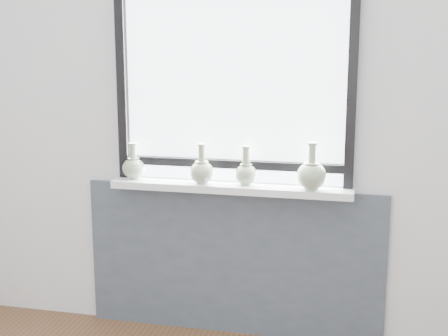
% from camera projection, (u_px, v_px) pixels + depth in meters
% --- Properties ---
extents(back_wall, '(3.60, 0.02, 2.60)m').
position_uv_depth(back_wall, '(235.00, 108.00, 3.39)').
color(back_wall, silver).
rests_on(back_wall, ground).
extents(apron_panel, '(1.70, 0.03, 0.86)m').
position_uv_depth(apron_panel, '(233.00, 261.00, 3.54)').
color(apron_panel, '#47515C').
rests_on(apron_panel, ground).
extents(windowsill, '(1.32, 0.18, 0.04)m').
position_uv_depth(windowsill, '(231.00, 187.00, 3.39)').
color(windowsill, white).
rests_on(windowsill, apron_panel).
extents(window, '(1.30, 0.06, 1.05)m').
position_uv_depth(window, '(233.00, 83.00, 3.33)').
color(window, black).
rests_on(window, windowsill).
extents(vase_a, '(0.13, 0.13, 0.20)m').
position_uv_depth(vase_a, '(134.00, 167.00, 3.50)').
color(vase_a, '#98AA8B').
rests_on(vase_a, windowsill).
extents(vase_b, '(0.13, 0.13, 0.22)m').
position_uv_depth(vase_b, '(202.00, 171.00, 3.38)').
color(vase_b, '#98AA8B').
rests_on(vase_b, windowsill).
extents(vase_c, '(0.12, 0.12, 0.21)m').
position_uv_depth(vase_c, '(246.00, 172.00, 3.35)').
color(vase_c, '#98AA8B').
rests_on(vase_c, windowsill).
extents(vase_d, '(0.16, 0.16, 0.25)m').
position_uv_depth(vase_d, '(312.00, 174.00, 3.24)').
color(vase_d, '#98AA8B').
rests_on(vase_d, windowsill).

